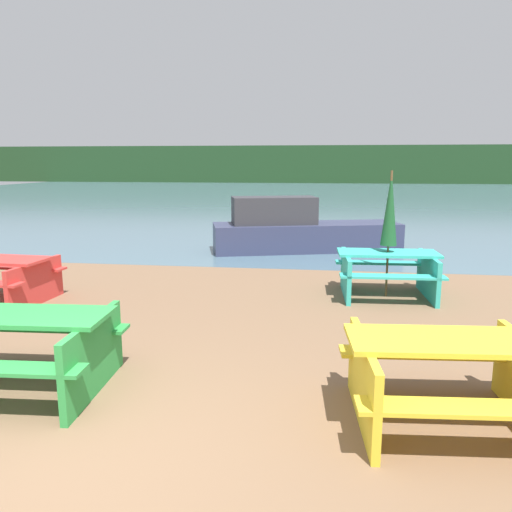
% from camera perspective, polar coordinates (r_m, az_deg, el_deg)
% --- Properties ---
extents(ground_plane, '(60.00, 60.00, 0.00)m').
position_cam_1_polar(ground_plane, '(4.24, -21.71, -21.87)').
color(ground_plane, brown).
extents(water, '(60.00, 50.00, 0.00)m').
position_cam_1_polar(water, '(35.42, 4.86, 7.03)').
color(water, slate).
rests_on(water, ground_plane).
extents(far_treeline, '(80.00, 1.60, 4.00)m').
position_cam_1_polar(far_treeline, '(55.33, 6.04, 10.38)').
color(far_treeline, '#1E3D1E').
rests_on(far_treeline, water).
extents(picnic_table_yellow, '(1.80, 1.51, 0.77)m').
position_cam_1_polar(picnic_table_yellow, '(4.66, 21.05, -12.36)').
color(picnic_table_yellow, yellow).
rests_on(picnic_table_yellow, ground_plane).
extents(picnic_table_green, '(1.86, 1.48, 0.78)m').
position_cam_1_polar(picnic_table_green, '(5.48, -25.48, -9.05)').
color(picnic_table_green, green).
rests_on(picnic_table_green, ground_plane).
extents(picnic_table_teal, '(1.69, 1.45, 0.76)m').
position_cam_1_polar(picnic_table_teal, '(8.64, 14.74, -1.49)').
color(picnic_table_teal, '#33B7A8').
rests_on(picnic_table_teal, ground_plane).
extents(umbrella_darkgreen, '(0.27, 0.27, 2.10)m').
position_cam_1_polar(umbrella_darkgreen, '(8.49, 15.07, 5.20)').
color(umbrella_darkgreen, brown).
rests_on(umbrella_darkgreen, ground_plane).
extents(boat, '(4.88, 2.49, 1.38)m').
position_cam_1_polar(boat, '(12.76, 4.95, 2.89)').
color(boat, '#333856').
rests_on(boat, water).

